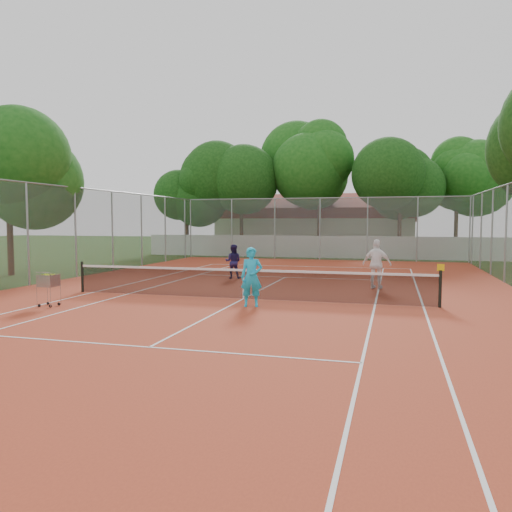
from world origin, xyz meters
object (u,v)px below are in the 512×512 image
(player_near, at_px, (252,277))
(ball_hopper, at_px, (49,289))
(player_far_right, at_px, (377,264))
(player_far_left, at_px, (233,261))
(clubhouse, at_px, (317,225))
(tennis_net, at_px, (244,284))

(player_near, distance_m, ball_hopper, 5.93)
(ball_hopper, bearing_deg, player_far_right, 48.70)
(player_far_left, relative_size, player_far_right, 0.81)
(clubhouse, relative_size, ball_hopper, 15.84)
(player_near, distance_m, player_far_right, 6.01)
(ball_hopper, bearing_deg, player_near, 28.61)
(player_near, height_order, player_far_left, player_near)
(player_near, height_order, player_far_right, player_far_right)
(ball_hopper, bearing_deg, clubhouse, 97.41)
(player_near, bearing_deg, ball_hopper, -177.12)
(player_far_left, bearing_deg, player_near, 105.28)
(player_near, xyz_separation_m, player_far_right, (3.39, 4.95, 0.04))
(clubhouse, distance_m, player_near, 30.43)
(player_far_right, relative_size, ball_hopper, 1.76)
(player_far_left, bearing_deg, tennis_net, 104.29)
(tennis_net, distance_m, clubhouse, 29.12)
(player_far_left, distance_m, player_far_right, 6.37)
(player_near, height_order, ball_hopper, player_near)
(tennis_net, relative_size, player_near, 6.85)
(player_near, relative_size, ball_hopper, 1.68)
(tennis_net, xyz_separation_m, player_near, (0.64, -1.29, 0.38))
(tennis_net, xyz_separation_m, player_far_left, (-2.10, 5.37, 0.25))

